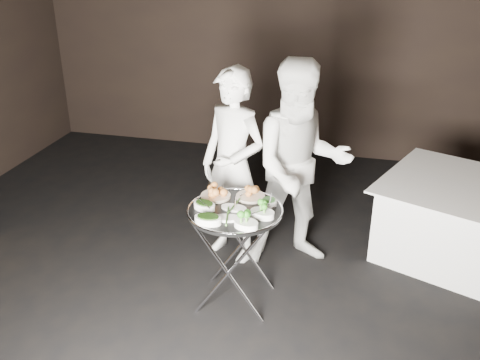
% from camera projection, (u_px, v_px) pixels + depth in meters
% --- Properties ---
extents(floor, '(6.00, 7.00, 0.05)m').
position_uv_depth(floor, '(194.00, 324.00, 3.89)').
color(floor, black).
rests_on(floor, ground).
extents(wall_back, '(6.00, 0.05, 3.00)m').
position_uv_depth(wall_back, '(282.00, 32.00, 6.36)').
color(wall_back, black).
rests_on(wall_back, floor).
extents(tray_stand, '(0.53, 0.44, 0.77)m').
position_uv_depth(tray_stand, '(235.00, 252.00, 3.93)').
color(tray_stand, silver).
rests_on(tray_stand, floor).
extents(serving_tray, '(0.69, 0.69, 0.04)m').
position_uv_depth(serving_tray, '(235.00, 211.00, 3.79)').
color(serving_tray, black).
rests_on(serving_tray, tray_stand).
extents(potato_plate_a, '(0.22, 0.22, 0.08)m').
position_uv_depth(potato_plate_a, '(216.00, 193.00, 3.95)').
color(potato_plate_a, beige).
rests_on(potato_plate_a, serving_tray).
extents(potato_plate_b, '(0.21, 0.21, 0.08)m').
position_uv_depth(potato_plate_b, '(250.00, 193.00, 3.94)').
color(potato_plate_b, beige).
rests_on(potato_plate_b, serving_tray).
extents(greens_bowl, '(0.12, 0.12, 0.07)m').
position_uv_depth(greens_bowl, '(269.00, 201.00, 3.83)').
color(greens_bowl, white).
rests_on(greens_bowl, serving_tray).
extents(asparagus_plate_a, '(0.20, 0.13, 0.04)m').
position_uv_depth(asparagus_plate_a, '(234.00, 207.00, 3.78)').
color(asparagus_plate_a, white).
rests_on(asparagus_plate_a, serving_tray).
extents(asparagus_plate_b, '(0.20, 0.14, 0.04)m').
position_uv_depth(asparagus_plate_b, '(227.00, 217.00, 3.65)').
color(asparagus_plate_b, white).
rests_on(asparagus_plate_b, serving_tray).
extents(spinach_bowl_a, '(0.20, 0.16, 0.07)m').
position_uv_depth(spinach_bowl_a, '(204.00, 205.00, 3.78)').
color(spinach_bowl_a, white).
rests_on(spinach_bowl_a, serving_tray).
extents(spinach_bowl_b, '(0.19, 0.12, 0.08)m').
position_uv_depth(spinach_bowl_b, '(208.00, 219.00, 3.59)').
color(spinach_bowl_b, white).
rests_on(spinach_bowl_b, serving_tray).
extents(broccoli_bowl_a, '(0.20, 0.16, 0.07)m').
position_uv_depth(broccoli_bowl_a, '(262.00, 212.00, 3.68)').
color(broccoli_bowl_a, white).
rests_on(broccoli_bowl_a, serving_tray).
extents(broccoli_bowl_b, '(0.20, 0.17, 0.07)m').
position_uv_depth(broccoli_bowl_b, '(246.00, 223.00, 3.55)').
color(broccoli_bowl_b, white).
rests_on(broccoli_bowl_b, serving_tray).
extents(serving_utensils, '(0.58, 0.42, 0.01)m').
position_uv_depth(serving_utensils, '(240.00, 199.00, 3.82)').
color(serving_utensils, silver).
rests_on(serving_utensils, serving_tray).
extents(waiter_left, '(0.71, 0.61, 1.65)m').
position_uv_depth(waiter_left, '(233.00, 167.00, 4.39)').
color(waiter_left, white).
rests_on(waiter_left, floor).
extents(waiter_right, '(1.02, 0.91, 1.74)m').
position_uv_depth(waiter_right, '(300.00, 166.00, 4.28)').
color(waiter_right, white).
rests_on(waiter_right, floor).
extents(dining_table, '(1.19, 1.19, 0.68)m').
position_uv_depth(dining_table, '(454.00, 220.00, 4.56)').
color(dining_table, white).
rests_on(dining_table, floor).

